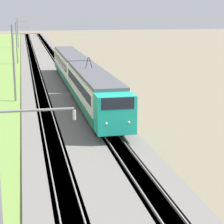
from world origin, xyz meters
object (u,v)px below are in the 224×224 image
at_px(catenary_mast_near, 0,199).
at_px(catenary_mast_far, 17,42).
at_px(catenary_mast_mid, 14,63).
at_px(passenger_train, 80,75).
at_px(catenary_mast_distant, 18,33).

relative_size(catenary_mast_near, catenary_mast_far, 1.02).
bearing_deg(catenary_mast_near, catenary_mast_mid, 0.01).
xyz_separation_m(catenary_mast_near, catenary_mast_mid, (33.41, 0.00, 0.24)).
height_order(catenary_mast_near, catenary_mast_mid, catenary_mast_mid).
xyz_separation_m(catenary_mast_near, catenary_mast_far, (66.83, -0.00, -0.07)).
bearing_deg(catenary_mast_far, passenger_train, -167.19).
bearing_deg(passenger_train, catenary_mast_far, -167.19).
height_order(passenger_train, catenary_mast_distant, catenary_mast_distant).
distance_m(passenger_train, catenary_mast_mid, 7.64).
xyz_separation_m(catenary_mast_far, catenary_mast_distant, (33.41, 0.00, 0.02)).
xyz_separation_m(passenger_train, catenary_mast_far, (31.28, 7.11, 1.46)).
distance_m(passenger_train, catenary_mast_far, 32.11).
bearing_deg(catenary_mast_distant, catenary_mast_mid, 180.00).
bearing_deg(catenary_mast_far, catenary_mast_mid, 179.99).
distance_m(catenary_mast_near, catenary_mast_distant, 100.24).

